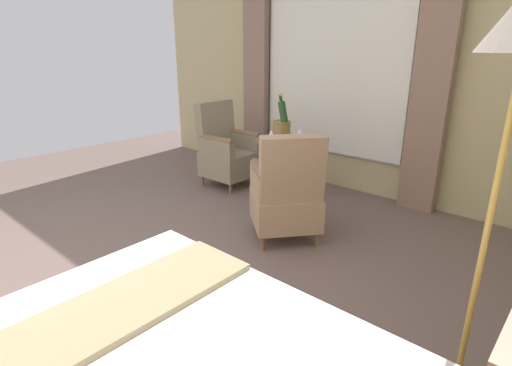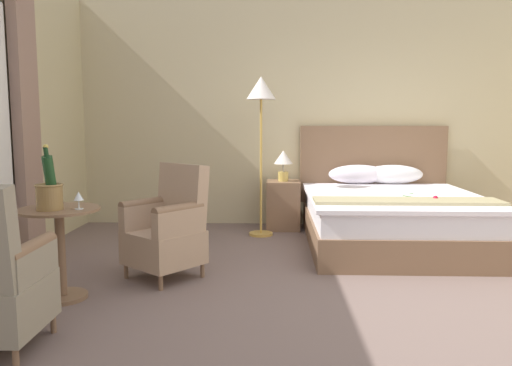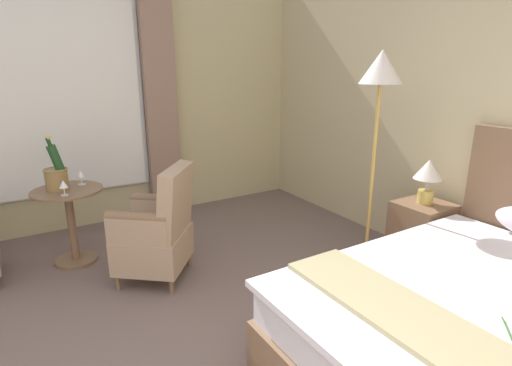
% 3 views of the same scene
% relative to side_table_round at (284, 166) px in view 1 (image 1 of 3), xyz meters
% --- Properties ---
extents(ground_plane, '(8.27, 8.27, 0.00)m').
position_rel_side_table_round_xyz_m(ground_plane, '(2.50, 0.03, -0.42)').
color(ground_plane, '#6F5B53').
extents(wall_window_side, '(0.27, 5.83, 2.89)m').
position_rel_side_table_round_xyz_m(wall_window_side, '(-0.93, 0.03, 1.02)').
color(wall_window_side, '#C1B487').
rests_on(wall_window_side, ground).
extents(side_table_round, '(0.59, 0.59, 0.69)m').
position_rel_side_table_round_xyz_m(side_table_round, '(0.00, 0.00, 0.00)').
color(side_table_round, brown).
rests_on(side_table_round, ground).
extents(champagne_bucket, '(0.20, 0.20, 0.48)m').
position_rel_side_table_round_xyz_m(champagne_bucket, '(-0.04, -0.06, 0.41)').
color(champagne_bucket, olive).
rests_on(champagne_bucket, side_table_round).
extents(wine_glass_near_bucket, '(0.07, 0.07, 0.13)m').
position_rel_side_table_round_xyz_m(wine_glass_near_bucket, '(0.17, -0.04, 0.37)').
color(wine_glass_near_bucket, white).
rests_on(wine_glass_near_bucket, side_table_round).
extents(wine_glass_near_edge, '(0.07, 0.07, 0.14)m').
position_rel_side_table_round_xyz_m(wine_glass_near_edge, '(-0.09, 0.14, 0.37)').
color(wine_glass_near_edge, white).
rests_on(wine_glass_near_edge, side_table_round).
extents(armchair_by_window, '(0.77, 0.78, 0.97)m').
position_rel_side_table_round_xyz_m(armchair_by_window, '(0.69, 0.57, 0.00)').
color(armchair_by_window, brown).
rests_on(armchair_by_window, ground).
extents(armchair_facing_bed, '(0.57, 0.60, 1.00)m').
position_rel_side_table_round_xyz_m(armchair_facing_bed, '(-0.04, -0.90, 0.00)').
color(armchair_facing_bed, brown).
rests_on(armchair_facing_bed, ground).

